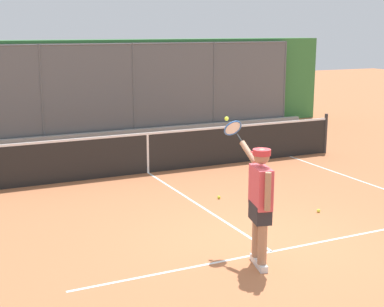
{
  "coord_description": "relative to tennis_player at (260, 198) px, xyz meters",
  "views": [
    {
      "loc": [
        4.5,
        6.97,
        3.31
      ],
      "look_at": [
        0.18,
        -2.18,
        1.05
      ],
      "focal_mm": 52.44,
      "sensor_mm": 36.0,
      "label": 1
    }
  ],
  "objects": [
    {
      "name": "ground_plane",
      "position": [
        -0.45,
        -0.61,
        -1.01
      ],
      "size": [
        60.0,
        60.0,
        0.0
      ],
      "primitive_type": "plane",
      "color": "#B76B42"
    },
    {
      "name": "court_line_markings",
      "position": [
        -0.45,
        -0.04,
        -1.01
      ],
      "size": [
        8.08,
        9.62,
        0.01
      ],
      "color": "white",
      "rests_on": "ground"
    },
    {
      "name": "fence_backdrop",
      "position": [
        -0.45,
        -11.27,
        0.46
      ],
      "size": [
        17.46,
        1.37,
        2.97
      ],
      "color": "#565B60",
      "rests_on": "ground"
    },
    {
      "name": "tennis_net",
      "position": [
        -0.45,
        -5.61,
        -0.51
      ],
      "size": [
        10.39,
        0.09,
        1.07
      ],
      "color": "#2D2D2D",
      "rests_on": "ground"
    },
    {
      "name": "tennis_player",
      "position": [
        0.0,
        0.0,
        0.0
      ],
      "size": [
        0.35,
        1.43,
        2.0
      ],
      "rotation": [
        0.0,
        0.0,
        -1.82
      ],
      "color": "silver",
      "rests_on": "ground"
    },
    {
      "name": "tennis_ball_mid_court",
      "position": [
        -1.0,
        -3.07,
        -0.98
      ],
      "size": [
        0.07,
        0.07,
        0.07
      ],
      "primitive_type": "sphere",
      "color": "#CCDB33",
      "rests_on": "ground"
    },
    {
      "name": "tennis_ball_near_net",
      "position": [
        -2.26,
        -1.55,
        -0.98
      ],
      "size": [
        0.07,
        0.07,
        0.07
      ],
      "primitive_type": "sphere",
      "color": "#D6E042",
      "rests_on": "ground"
    }
  ]
}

